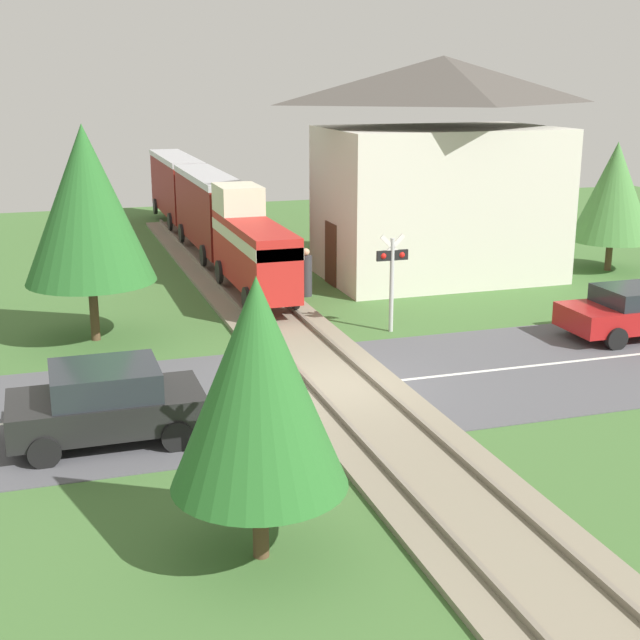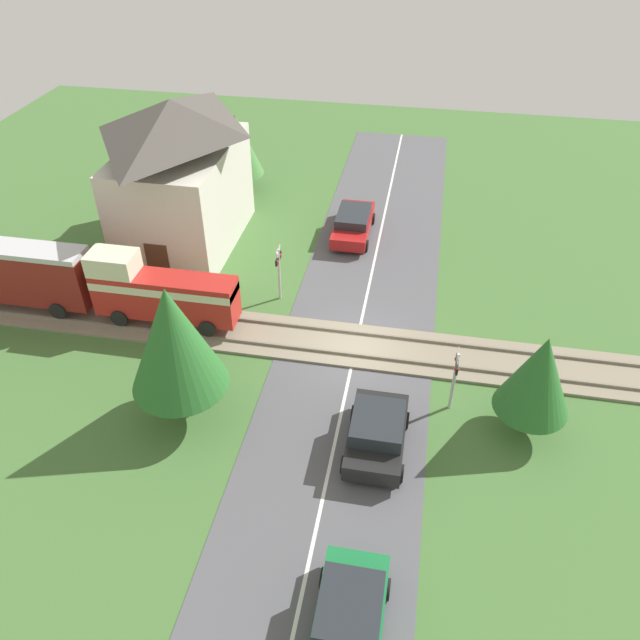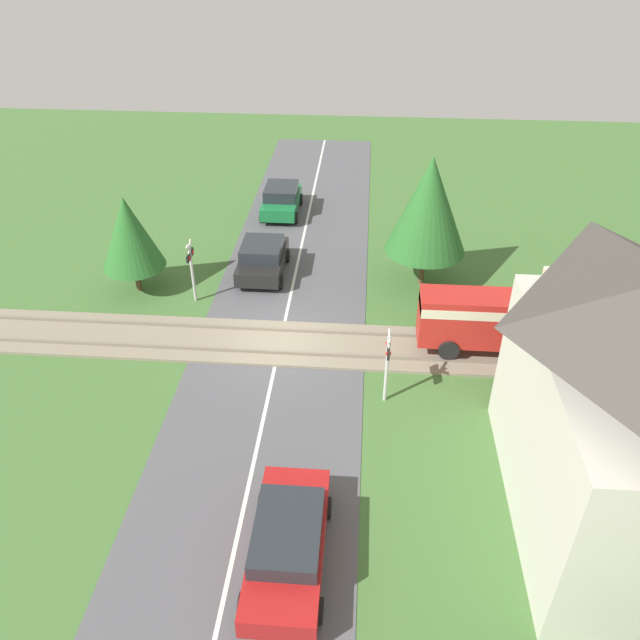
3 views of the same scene
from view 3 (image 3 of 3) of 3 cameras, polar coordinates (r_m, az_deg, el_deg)
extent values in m
plane|color=#426B33|center=(23.65, -3.69, -2.24)|extent=(60.00, 60.00, 0.00)
cube|color=#515156|center=(23.65, -3.69, -2.22)|extent=(48.00, 6.40, 0.02)
cube|color=silver|center=(23.64, -3.69, -2.20)|extent=(48.00, 0.12, 0.00)
cube|color=gray|center=(23.62, -3.70, -2.13)|extent=(2.80, 48.00, 0.12)
cube|color=slate|center=(24.12, -3.48, -0.89)|extent=(0.10, 48.00, 0.12)
cube|color=slate|center=(22.97, -3.94, -2.95)|extent=(0.10, 48.00, 0.12)
cube|color=red|center=(23.15, 16.62, 0.04)|extent=(1.35, 6.16, 1.90)
cube|color=beige|center=(22.87, 16.83, 1.13)|extent=(1.37, 6.16, 0.36)
cube|color=beige|center=(23.00, 22.27, 2.70)|extent=(1.35, 1.97, 0.90)
cylinder|color=black|center=(23.90, 11.37, -0.67)|extent=(0.14, 0.76, 0.76)
cylinder|color=black|center=(22.74, 11.68, -2.74)|extent=(0.14, 0.76, 0.76)
cylinder|color=black|center=(24.74, 20.44, -1.04)|extent=(0.14, 0.76, 0.76)
cylinder|color=black|center=(23.62, 21.19, -3.05)|extent=(0.14, 0.76, 0.76)
cylinder|color=black|center=(25.71, 26.54, -1.28)|extent=(0.14, 0.76, 0.76)
cube|color=black|center=(27.93, -5.26, 5.38)|extent=(3.69, 1.90, 0.65)
cube|color=#23282D|center=(27.64, -5.32, 6.48)|extent=(2.03, 1.74, 0.57)
cylinder|color=black|center=(26.92, -3.62, 3.48)|extent=(0.60, 0.18, 0.60)
cylinder|color=black|center=(27.23, -7.58, 3.62)|extent=(0.60, 0.18, 0.60)
cylinder|color=black|center=(28.99, -3.00, 5.90)|extent=(0.60, 0.18, 0.60)
cylinder|color=black|center=(29.28, -6.71, 6.00)|extent=(0.60, 0.18, 0.60)
cube|color=#A81919|center=(16.57, -2.93, -19.88)|extent=(4.54, 1.80, 0.62)
cube|color=#23282D|center=(16.14, -2.99, -18.75)|extent=(2.49, 1.65, 0.46)
cylinder|color=black|center=(17.81, -5.30, -16.40)|extent=(0.60, 0.18, 0.60)
cylinder|color=black|center=(17.65, 0.72, -16.81)|extent=(0.60, 0.18, 0.60)
cylinder|color=black|center=(16.14, -7.07, -24.44)|extent=(0.60, 0.18, 0.60)
cylinder|color=black|center=(15.97, -0.06, -25.04)|extent=(0.60, 0.18, 0.60)
cube|color=#197038|center=(33.71, -3.54, 10.70)|extent=(3.74, 1.78, 0.64)
cube|color=#23282D|center=(33.47, -3.58, 11.66)|extent=(2.06, 1.64, 0.59)
cylinder|color=black|center=(32.63, -2.23, 9.30)|extent=(0.60, 0.18, 0.60)
cylinder|color=black|center=(32.87, -5.36, 9.37)|extent=(0.60, 0.18, 0.60)
cylinder|color=black|center=(34.84, -1.78, 10.98)|extent=(0.60, 0.18, 0.60)
cylinder|color=black|center=(35.07, -4.73, 11.04)|extent=(0.60, 0.18, 0.60)
cylinder|color=#B7B7B7|center=(26.03, -11.59, 4.21)|extent=(0.12, 0.12, 2.62)
cube|color=black|center=(25.63, -11.80, 5.83)|extent=(0.90, 0.08, 0.28)
sphere|color=red|center=(25.86, -11.66, 6.12)|extent=(0.18, 0.18, 0.18)
sphere|color=red|center=(25.41, -11.95, 5.54)|extent=(0.18, 0.18, 0.18)
cube|color=silver|center=(25.53, -11.86, 6.27)|extent=(0.72, 0.04, 0.72)
cube|color=silver|center=(25.53, -11.86, 6.27)|extent=(0.72, 0.04, 0.72)
cylinder|color=#B7B7B7|center=(20.44, 6.12, -4.49)|extent=(0.12, 0.12, 2.62)
cube|color=black|center=(19.93, 6.26, -2.61)|extent=(0.90, 0.08, 0.28)
sphere|color=red|center=(19.72, 6.27, -3.08)|extent=(0.18, 0.18, 0.18)
sphere|color=red|center=(20.15, 6.25, -2.15)|extent=(0.18, 0.18, 0.18)
cube|color=silver|center=(19.80, 6.30, -2.09)|extent=(0.72, 0.04, 0.72)
cube|color=silver|center=(19.80, 6.30, -2.09)|extent=(0.72, 0.04, 0.72)
cube|color=beige|center=(17.84, 26.10, -10.05)|extent=(7.78, 4.97, 5.16)
cube|color=#472D1E|center=(21.54, 22.02, -5.82)|extent=(0.06, 1.10, 2.10)
cylinder|color=#333338|center=(22.35, 17.87, -4.48)|extent=(0.39, 0.39, 1.32)
sphere|color=tan|center=(21.90, 18.22, -2.88)|extent=(0.24, 0.24, 0.24)
cylinder|color=brown|center=(27.38, 9.34, 4.85)|extent=(0.24, 0.24, 1.62)
cone|color=#286628|center=(26.12, 9.91, 10.30)|extent=(3.40, 3.40, 4.08)
cylinder|color=brown|center=(27.75, -16.34, 3.73)|extent=(0.24, 0.24, 1.16)
cone|color=#286628|center=(26.78, -17.07, 7.66)|extent=(2.58, 2.58, 3.10)
camera|label=1|loc=(33.50, -36.19, 15.76)|focal=50.00mm
camera|label=2|loc=(39.15, -4.01, 38.28)|focal=35.00mm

